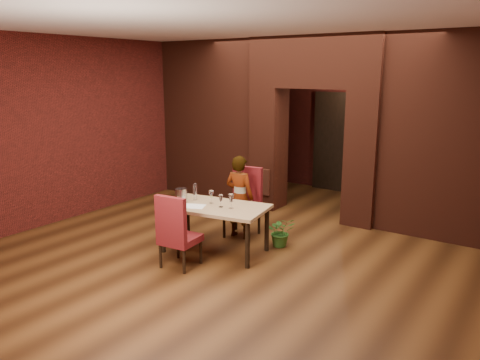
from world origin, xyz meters
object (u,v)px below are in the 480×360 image
(dining_table, at_px, (215,229))
(wine_glass_a, at_px, (211,197))
(person_seated, at_px, (240,197))
(chair_far, at_px, (242,203))
(wine_glass_c, at_px, (231,201))
(wine_glass_b, at_px, (221,201))
(water_bottle, at_px, (195,192))
(potted_plant, at_px, (281,232))
(chair_near, at_px, (180,230))
(wine_bucket, at_px, (181,195))

(dining_table, distance_m, wine_glass_a, 0.46)
(dining_table, relative_size, person_seated, 1.14)
(chair_far, height_order, person_seated, person_seated)
(wine_glass_a, xyz_separation_m, wine_glass_c, (0.39, -0.05, 0.01))
(wine_glass_b, relative_size, water_bottle, 0.69)
(chair_far, relative_size, wine_glass_c, 5.20)
(potted_plant, bearing_deg, person_seated, -178.83)
(wine_glass_b, bearing_deg, wine_glass_c, 6.59)
(person_seated, distance_m, wine_glass_a, 0.68)
(chair_near, distance_m, wine_glass_c, 0.83)
(wine_glass_a, distance_m, wine_bucket, 0.45)
(wine_bucket, relative_size, potted_plant, 0.46)
(wine_glass_c, bearing_deg, chair_near, -117.62)
(person_seated, xyz_separation_m, wine_glass_c, (0.36, -0.72, 0.15))
(person_seated, distance_m, water_bottle, 0.77)
(person_seated, distance_m, wine_glass_b, 0.77)
(wine_glass_b, distance_m, wine_bucket, 0.64)
(wine_glass_b, relative_size, wine_bucket, 0.85)
(person_seated, bearing_deg, water_bottle, 58.36)
(wine_glass_c, bearing_deg, person_seated, 116.38)
(wine_glass_b, bearing_deg, person_seated, 104.20)
(chair_far, relative_size, chair_near, 1.08)
(dining_table, bearing_deg, potted_plant, 37.08)
(wine_bucket, bearing_deg, person_seated, 63.53)
(person_seated, xyz_separation_m, potted_plant, (0.75, 0.02, -0.43))
(chair_far, relative_size, person_seated, 0.83)
(wine_glass_b, xyz_separation_m, wine_bucket, (-0.62, -0.14, 0.02))
(chair_near, bearing_deg, chair_far, -95.58)
(wine_glass_b, bearing_deg, wine_bucket, -167.45)
(potted_plant, bearing_deg, wine_glass_a, -139.22)
(person_seated, height_order, potted_plant, person_seated)
(person_seated, xyz_separation_m, wine_glass_b, (0.19, -0.74, 0.13))
(chair_far, height_order, wine_bucket, chair_far)
(wine_glass_c, distance_m, wine_bucket, 0.81)
(chair_far, xyz_separation_m, chair_near, (-0.00, -1.46, -0.04))
(wine_bucket, xyz_separation_m, water_bottle, (0.09, 0.21, 0.03))
(potted_plant, bearing_deg, chair_near, -118.10)
(chair_near, distance_m, water_bottle, 0.88)
(wine_bucket, bearing_deg, wine_glass_c, 11.29)
(wine_glass_b, bearing_deg, chair_near, -105.84)
(wine_glass_c, height_order, water_bottle, water_bottle)
(wine_bucket, distance_m, potted_plant, 1.59)
(chair_near, distance_m, potted_plant, 1.63)
(person_seated, distance_m, potted_plant, 0.87)
(chair_far, xyz_separation_m, water_bottle, (-0.35, -0.73, 0.29))
(chair_near, relative_size, water_bottle, 3.89)
(wine_glass_a, bearing_deg, chair_near, -87.16)
(chair_far, distance_m, wine_glass_c, 0.89)
(wine_glass_c, distance_m, potted_plant, 1.02)
(water_bottle, height_order, potted_plant, water_bottle)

